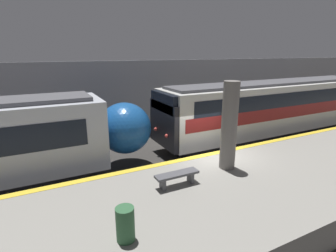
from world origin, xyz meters
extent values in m
plane|color=#33302D|center=(0.00, 0.00, 0.00)|extent=(120.00, 120.00, 0.00)
cube|color=gray|center=(0.00, -2.74, 0.51)|extent=(40.00, 5.48, 1.02)
cube|color=gold|center=(0.00, -0.15, 1.02)|extent=(40.00, 0.30, 0.01)
cube|color=#939399|center=(0.00, 7.00, 2.40)|extent=(50.00, 0.15, 4.79)
cylinder|color=slate|center=(-0.37, -1.53, 2.67)|extent=(0.59, 0.59, 3.30)
ellipsoid|color=#195199|center=(-3.11, 2.49, 1.91)|extent=(2.42, 2.58, 2.35)
sphere|color=#F2EFCC|center=(-2.16, 2.49, 1.49)|extent=(0.20, 0.20, 0.20)
cube|color=black|center=(6.48, 2.49, 0.33)|extent=(13.74, 2.30, 0.65)
cube|color=silver|center=(6.48, 2.49, 2.05)|extent=(14.94, 2.81, 2.80)
cube|color=maroon|center=(6.48, 1.08, 1.99)|extent=(14.34, 0.02, 0.67)
cube|color=black|center=(6.48, 1.08, 2.72)|extent=(13.44, 0.02, 0.78)
cube|color=black|center=(-1.11, 2.49, 1.83)|extent=(0.25, 2.75, 2.24)
cube|color=black|center=(-1.11, 2.49, 2.95)|extent=(0.25, 2.47, 0.90)
sphere|color=#EA4C42|center=(-1.27, 1.86, 1.44)|extent=(0.18, 0.18, 0.18)
sphere|color=#EA4C42|center=(-1.27, 3.12, 1.44)|extent=(0.18, 0.18, 0.18)
cube|color=#4C4C51|center=(6.48, 2.49, 3.52)|extent=(14.34, 2.02, 0.14)
cube|color=#4C4C51|center=(-3.30, -1.92, 1.22)|extent=(0.10, 0.32, 0.41)
cube|color=#4C4C51|center=(-2.25, -1.92, 1.22)|extent=(0.10, 0.32, 0.41)
cube|color=#4C4C51|center=(-2.77, -1.92, 1.43)|extent=(1.50, 0.40, 0.08)
cylinder|color=#2D5B38|center=(-5.10, -3.66, 1.44)|extent=(0.44, 0.44, 0.85)
camera|label=1|loc=(-6.58, -8.78, 5.31)|focal=28.00mm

